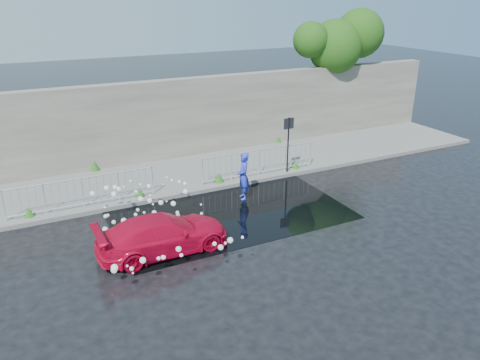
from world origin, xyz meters
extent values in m
plane|color=black|center=(0.00, 0.00, 0.00)|extent=(90.00, 90.00, 0.00)
cube|color=slate|center=(0.00, 5.00, 0.07)|extent=(30.00, 4.00, 0.15)
cube|color=slate|center=(0.00, 3.00, 0.08)|extent=(30.00, 0.25, 0.16)
cube|color=#58544A|center=(0.00, 7.20, 1.90)|extent=(30.00, 0.60, 3.50)
cube|color=black|center=(0.50, 1.00, 0.01)|extent=(8.00, 5.00, 0.01)
cylinder|color=black|center=(4.20, 3.10, 1.25)|extent=(0.06, 0.06, 2.50)
cube|color=black|center=(4.20, 3.10, 2.25)|extent=(0.45, 0.04, 0.45)
cylinder|color=#332114|center=(10.00, 8.20, 2.50)|extent=(0.36, 0.36, 5.00)
sphere|color=#1C4310|center=(9.50, 7.40, 4.60)|extent=(2.75, 2.75, 2.75)
sphere|color=#1C4310|center=(11.00, 7.40, 5.20)|extent=(2.52, 2.52, 2.52)
sphere|color=#1C4310|center=(8.00, 7.40, 5.00)|extent=(1.78, 1.78, 1.78)
cylinder|color=silver|center=(-6.50, 3.35, 0.70)|extent=(0.05, 0.05, 1.10)
cylinder|color=silver|center=(-1.50, 3.35, 0.70)|extent=(0.05, 0.05, 1.10)
cylinder|color=silver|center=(-4.00, 3.35, 1.22)|extent=(5.00, 0.04, 0.04)
cylinder|color=silver|center=(-4.00, 3.35, 0.27)|extent=(5.00, 0.04, 0.04)
cylinder|color=silver|center=(0.50, 3.35, 0.70)|extent=(0.05, 0.05, 1.10)
cylinder|color=silver|center=(5.50, 3.35, 0.70)|extent=(0.05, 0.05, 1.10)
cylinder|color=silver|center=(3.00, 3.35, 1.22)|extent=(5.00, 0.04, 0.04)
cylinder|color=silver|center=(3.00, 3.35, 0.27)|extent=(5.00, 0.04, 0.04)
cone|color=#234D14|center=(-5.80, 3.40, 0.30)|extent=(0.40, 0.40, 0.30)
cone|color=#234D14|center=(-2.00, 3.40, 0.30)|extent=(0.36, 0.36, 0.31)
cone|color=#234D14|center=(1.20, 3.40, 0.33)|extent=(0.44, 0.44, 0.37)
cone|color=#234D14|center=(4.80, 3.40, 0.30)|extent=(0.38, 0.38, 0.29)
cone|color=#234D14|center=(-3.00, 6.90, 0.36)|extent=(0.42, 0.42, 0.42)
cone|color=#234D14|center=(6.00, 6.90, 0.31)|extent=(0.34, 0.34, 0.32)
sphere|color=white|center=(-2.13, 1.05, 0.50)|extent=(0.16, 0.16, 0.16)
sphere|color=white|center=(-1.83, 1.26, 0.72)|extent=(0.17, 0.17, 0.17)
sphere|color=white|center=(-1.22, 2.44, 1.10)|extent=(0.07, 0.07, 0.07)
sphere|color=white|center=(-2.03, 1.80, 0.81)|extent=(0.07, 0.07, 0.07)
sphere|color=white|center=(-0.57, 0.85, 0.56)|extent=(0.07, 0.07, 0.07)
sphere|color=white|center=(-1.62, 1.30, 0.71)|extent=(0.06, 0.06, 0.06)
sphere|color=white|center=(-0.64, 0.65, 0.33)|extent=(0.10, 0.10, 0.10)
sphere|color=white|center=(-2.42, 1.53, 0.87)|extent=(0.16, 0.16, 0.16)
sphere|color=white|center=(-1.41, 0.80, 0.37)|extent=(0.13, 0.13, 0.13)
sphere|color=white|center=(-2.09, 1.25, 0.72)|extent=(0.07, 0.07, 0.07)
sphere|color=white|center=(-2.65, 1.07, 0.71)|extent=(0.11, 0.11, 0.11)
sphere|color=white|center=(-3.64, 1.25, 0.62)|extent=(0.13, 0.13, 0.13)
sphere|color=white|center=(-3.04, 2.46, 1.05)|extent=(0.15, 0.15, 0.15)
sphere|color=white|center=(-0.77, 2.37, 0.86)|extent=(0.08, 0.08, 0.08)
sphere|color=white|center=(-3.16, 2.13, 0.94)|extent=(0.18, 0.18, 0.18)
sphere|color=white|center=(-2.76, 0.94, 0.63)|extent=(0.11, 0.11, 0.11)
sphere|color=white|center=(-3.47, 0.91, 0.53)|extent=(0.13, 0.13, 0.13)
sphere|color=white|center=(-1.05, 2.41, 0.96)|extent=(0.10, 0.10, 0.10)
sphere|color=white|center=(-3.16, 0.89, 0.52)|extent=(0.18, 0.18, 0.18)
sphere|color=white|center=(-2.46, 1.06, 0.58)|extent=(0.08, 0.08, 0.08)
sphere|color=white|center=(-0.84, 1.60, 0.80)|extent=(0.17, 0.17, 0.17)
sphere|color=white|center=(-2.74, 2.48, 0.99)|extent=(0.07, 0.07, 0.07)
sphere|color=white|center=(-0.86, 2.19, 0.96)|extent=(0.10, 0.10, 0.10)
sphere|color=white|center=(-3.31, 2.53, 1.04)|extent=(0.16, 0.16, 0.16)
sphere|color=white|center=(-2.15, 1.44, 0.79)|extent=(0.16, 0.16, 0.16)
sphere|color=white|center=(-1.39, 2.33, 0.89)|extent=(0.06, 0.06, 0.06)
sphere|color=white|center=(-1.35, 0.45, 0.30)|extent=(0.16, 0.16, 0.16)
sphere|color=white|center=(-2.45, 2.68, 1.09)|extent=(0.08, 0.08, 0.08)
sphere|color=white|center=(-2.95, 2.27, 1.04)|extent=(0.15, 0.15, 0.15)
sphere|color=white|center=(-2.07, 0.70, 0.44)|extent=(0.12, 0.12, 0.12)
sphere|color=white|center=(-2.58, 0.95, 0.49)|extent=(0.08, 0.08, 0.08)
sphere|color=white|center=(-2.68, 0.44, 0.37)|extent=(0.17, 0.17, 0.17)
sphere|color=white|center=(-0.71, 2.00, 0.93)|extent=(0.12, 0.12, 0.12)
sphere|color=white|center=(-1.43, 1.18, 0.64)|extent=(0.17, 0.17, 0.17)
sphere|color=white|center=(-3.77, 0.82, 0.39)|extent=(0.17, 0.17, 0.17)
sphere|color=white|center=(-3.79, 2.54, 0.93)|extent=(0.16, 0.16, 0.16)
sphere|color=white|center=(-2.45, 1.97, 0.97)|extent=(0.10, 0.10, 0.10)
sphere|color=white|center=(-1.92, 2.30, 0.94)|extent=(0.15, 0.15, 0.15)
sphere|color=white|center=(-3.57, 1.22, 0.65)|extent=(0.10, 0.10, 0.10)
sphere|color=white|center=(-2.22, 2.33, 1.05)|extent=(0.08, 0.08, 0.08)
sphere|color=white|center=(-1.46, 0.69, 0.53)|extent=(0.12, 0.12, 0.12)
sphere|color=white|center=(-3.59, 1.54, 0.81)|extent=(0.09, 0.09, 0.09)
sphere|color=white|center=(-2.26, -1.75, 0.66)|extent=(0.16, 0.16, 0.16)
sphere|color=white|center=(-2.44, -2.50, 0.91)|extent=(0.10, 0.10, 0.10)
sphere|color=white|center=(-1.08, -1.92, 0.49)|extent=(0.16, 0.16, 0.16)
sphere|color=white|center=(-4.12, -2.39, 0.95)|extent=(0.18, 0.18, 0.18)
sphere|color=white|center=(-2.60, -1.44, 0.31)|extent=(0.11, 0.11, 0.11)
sphere|color=white|center=(-3.55, -1.60, 0.31)|extent=(0.12, 0.12, 0.12)
sphere|color=white|center=(-3.37, -2.18, 0.84)|extent=(0.17, 0.17, 0.17)
sphere|color=white|center=(-0.74, -2.60, 1.07)|extent=(0.09, 0.09, 0.09)
sphere|color=white|center=(-1.57, -2.64, 1.10)|extent=(0.12, 0.12, 0.12)
sphere|color=white|center=(-0.97, -2.00, 0.65)|extent=(0.08, 0.08, 0.08)
sphere|color=white|center=(-3.53, -1.61, 0.17)|extent=(0.06, 0.06, 0.06)
sphere|color=white|center=(-2.72, -1.75, 0.52)|extent=(0.12, 0.12, 0.12)
sphere|color=white|center=(-1.03, -2.45, 0.97)|extent=(0.17, 0.17, 0.17)
sphere|color=white|center=(-2.83, -1.71, 0.49)|extent=(0.10, 0.10, 0.10)
sphere|color=white|center=(-3.65, -1.53, 0.38)|extent=(0.07, 0.07, 0.07)
sphere|color=white|center=(-4.03, -1.72, 0.47)|extent=(0.17, 0.17, 0.17)
imported|color=red|center=(-2.34, -0.59, 0.57)|extent=(3.96, 1.71, 1.14)
imported|color=blue|center=(1.50, 1.80, 0.89)|extent=(0.58, 0.74, 1.78)
camera|label=1|loc=(-5.68, -12.49, 7.18)|focal=35.00mm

